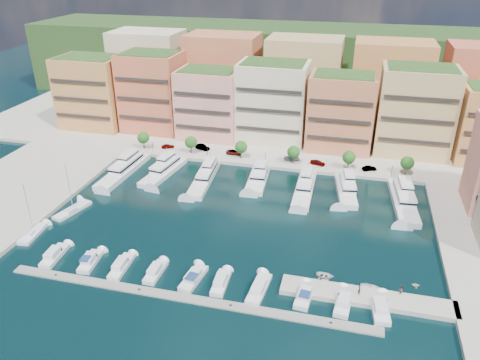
{
  "coord_description": "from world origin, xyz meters",
  "views": [
    {
      "loc": [
        23.85,
        -93.57,
        58.33
      ],
      "look_at": [
        -2.14,
        9.13,
        6.0
      ],
      "focal_mm": 35.0,
      "sensor_mm": 36.0,
      "label": 1
    }
  ],
  "objects_px": {
    "tree_1": "(191,142)",
    "cruiser_7": "(304,296)",
    "lamppost_4": "(392,168)",
    "person_0": "(359,290)",
    "sailboat_0": "(33,234)",
    "car_3": "(292,158)",
    "lamppost_2": "(265,155)",
    "cruiser_3": "(156,272)",
    "tender_0": "(325,275)",
    "car_2": "(234,152)",
    "yacht_4": "(305,187)",
    "cruiser_1": "(90,261)",
    "cruiser_9": "(380,309)",
    "tree_2": "(241,147)",
    "yacht_2": "(205,176)",
    "yacht_3": "(258,177)",
    "car_1": "(202,147)",
    "cruiser_5": "(221,283)",
    "lamppost_3": "(327,161)",
    "yacht_1": "(164,170)",
    "person_1": "(400,290)",
    "tender_1": "(325,280)",
    "lamppost_0": "(152,144)",
    "cruiser_6": "(259,289)",
    "tender_3": "(416,285)",
    "cruiser_8": "(343,303)",
    "yacht_5": "(346,188)",
    "car_4": "(318,162)",
    "tree_5": "(407,163)",
    "cruiser_4": "(193,278)",
    "tree_4": "(349,157)",
    "cruiser_2": "(121,267)",
    "car_0": "(168,146)",
    "yacht_0": "(125,168)",
    "tree_3": "(294,152)",
    "cruiser_0": "(54,256)",
    "tender_2": "(372,288)",
    "yacht_6": "(403,199)",
    "tree_0": "(143,138)",
    "lamppost_1": "(207,150)"
  },
  "relations": [
    {
      "from": "lamppost_2",
      "to": "yacht_4",
      "type": "distance_m",
      "value": 18.37
    },
    {
      "from": "yacht_6",
      "to": "tree_1",
      "type": "bearing_deg",
      "value": 166.36
    },
    {
      "from": "tender_0",
      "to": "car_2",
      "type": "distance_m",
      "value": 62.48
    },
    {
      "from": "yacht_1",
      "to": "cruiser_7",
      "type": "xyz_separation_m",
      "value": [
        46.08,
        -44.26,
        -0.52
      ]
    },
    {
      "from": "cruiser_1",
      "to": "cruiser_9",
      "type": "distance_m",
      "value": 57.8
    },
    {
      "from": "lamppost_4",
      "to": "car_0",
      "type": "relative_size",
      "value": 1.02
    },
    {
      "from": "tree_5",
      "to": "yacht_5",
      "type": "xyz_separation_m",
      "value": [
        -15.89,
        -12.8,
        -3.53
      ]
    },
    {
      "from": "lamppost_4",
      "to": "cruiser_8",
      "type": "relative_size",
      "value": 0.54
    },
    {
      "from": "cruiser_2",
      "to": "cruiser_7",
      "type": "distance_m",
      "value": 37.21
    },
    {
      "from": "lamppost_0",
      "to": "tree_1",
      "type": "bearing_deg",
      "value": 10.85
    },
    {
      "from": "tree_1",
      "to": "car_3",
      "type": "height_order",
      "value": "tree_1"
    },
    {
      "from": "tree_3",
      "to": "tree_4",
      "type": "distance_m",
      "value": 16.0
    },
    {
      "from": "cruiser_7",
      "to": "tender_0",
      "type": "xyz_separation_m",
      "value": [
        3.16,
        7.53,
        -0.2
      ]
    },
    {
      "from": "cruiser_1",
      "to": "cruiser_5",
      "type": "xyz_separation_m",
      "value": [
        28.11,
        0.02,
        -0.02
      ]
    },
    {
      "from": "tree_4",
      "to": "lamppost_2",
      "type": "distance_m",
      "value": 24.13
    },
    {
      "from": "yacht_5",
      "to": "tender_3",
      "type": "relative_size",
      "value": 12.09
    },
    {
      "from": "lamppost_2",
      "to": "car_4",
      "type": "height_order",
      "value": "lamppost_2"
    },
    {
      "from": "cruiser_7",
      "to": "car_3",
      "type": "bearing_deg",
      "value": 100.74
    },
    {
      "from": "sailboat_0",
      "to": "car_3",
      "type": "height_order",
      "value": "sailboat_0"
    },
    {
      "from": "lamppost_0",
      "to": "person_0",
      "type": "distance_m",
      "value": 83.61
    },
    {
      "from": "yacht_5",
      "to": "car_1",
      "type": "bearing_deg",
      "value": 160.01
    },
    {
      "from": "lamppost_0",
      "to": "cruiser_3",
      "type": "bearing_deg",
      "value": -65.88
    },
    {
      "from": "yacht_0",
      "to": "yacht_4",
      "type": "bearing_deg",
      "value": 1.28
    },
    {
      "from": "lamppost_4",
      "to": "cruiser_4",
      "type": "bearing_deg",
      "value": -124.97
    },
    {
      "from": "lamppost_2",
      "to": "cruiser_3",
      "type": "distance_m",
      "value": 56.95
    },
    {
      "from": "yacht_3",
      "to": "car_1",
      "type": "height_order",
      "value": "yacht_3"
    },
    {
      "from": "person_0",
      "to": "tender_1",
      "type": "bearing_deg",
      "value": 45.42
    },
    {
      "from": "yacht_3",
      "to": "tender_0",
      "type": "relative_size",
      "value": 4.78
    },
    {
      "from": "tree_5",
      "to": "cruiser_4",
      "type": "xyz_separation_m",
      "value": [
        -43.03,
        -58.11,
        -4.17
      ]
    },
    {
      "from": "cruiser_1",
      "to": "car_3",
      "type": "distance_m",
      "value": 68.88
    },
    {
      "from": "tree_4",
      "to": "cruiser_0",
      "type": "bearing_deg",
      "value": -134.92
    },
    {
      "from": "lamppost_4",
      "to": "tender_1",
      "type": "distance_m",
      "value": 51.74
    },
    {
      "from": "tree_2",
      "to": "yacht_2",
      "type": "relative_size",
      "value": 0.24
    },
    {
      "from": "tender_3",
      "to": "car_1",
      "type": "xyz_separation_m",
      "value": [
        -60.77,
        53.1,
        1.43
      ]
    },
    {
      "from": "tender_0",
      "to": "person_1",
      "type": "distance_m",
      "value": 14.34
    },
    {
      "from": "lamppost_0",
      "to": "cruiser_7",
      "type": "xyz_separation_m",
      "value": [
        54.72,
        -55.79,
        -3.26
      ]
    },
    {
      "from": "yacht_0",
      "to": "tender_2",
      "type": "bearing_deg",
      "value": -27.76
    },
    {
      "from": "yacht_3",
      "to": "yacht_1",
      "type": "bearing_deg",
      "value": -176.38
    },
    {
      "from": "lamppost_3",
      "to": "yacht_1",
      "type": "height_order",
      "value": "yacht_1"
    },
    {
      "from": "tree_1",
      "to": "cruiser_7",
      "type": "xyz_separation_m",
      "value": [
        42.72,
        -58.09,
        -4.17
      ]
    },
    {
      "from": "tree_4",
      "to": "cruiser_5",
      "type": "xyz_separation_m",
      "value": [
        -21.43,
        -58.08,
        -4.2
      ]
    },
    {
      "from": "tender_0",
      "to": "car_2",
      "type": "relative_size",
      "value": 0.72
    },
    {
      "from": "cruiser_9",
      "to": "sailboat_0",
      "type": "height_order",
      "value": "sailboat_0"
    },
    {
      "from": "tree_0",
      "to": "lamppost_1",
      "type": "xyz_separation_m",
      "value": [
        22.0,
        -2.3,
        -0.92
      ]
    },
    {
      "from": "lamppost_2",
      "to": "tender_1",
      "type": "relative_size",
      "value": 2.62
    },
    {
      "from": "lamppost_4",
      "to": "person_0",
      "type": "relative_size",
      "value": 2.12
    },
    {
      "from": "yacht_1",
      "to": "tender_1",
      "type": "height_order",
      "value": "yacht_1"
    },
    {
      "from": "cruiser_1",
      "to": "cruiser_6",
      "type": "bearing_deg",
      "value": -0.0
    },
    {
      "from": "yacht_2",
      "to": "cruiser_4",
      "type": "xyz_separation_m",
      "value": [
        11.61,
        -43.11,
        -0.64
      ]
    },
    {
      "from": "cruiser_1",
      "to": "cruiser_3",
      "type": "bearing_deg",
      "value": 0.08
    }
  ]
}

